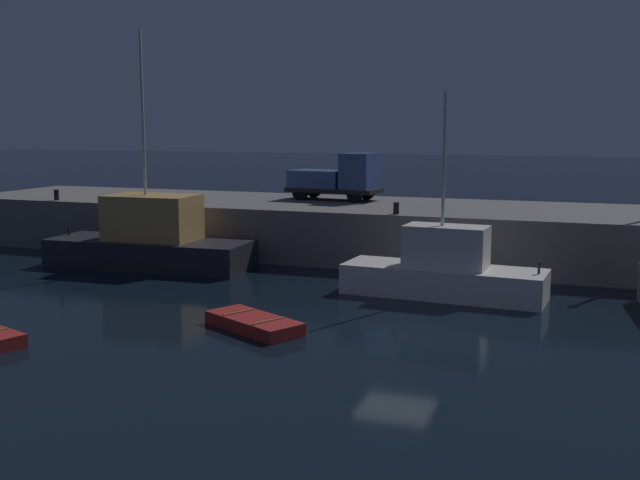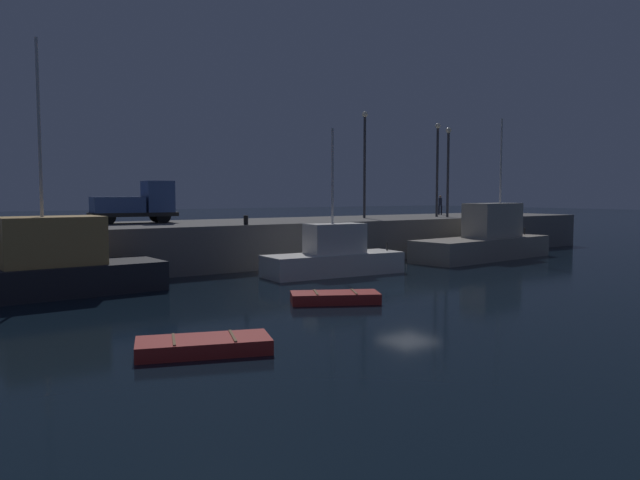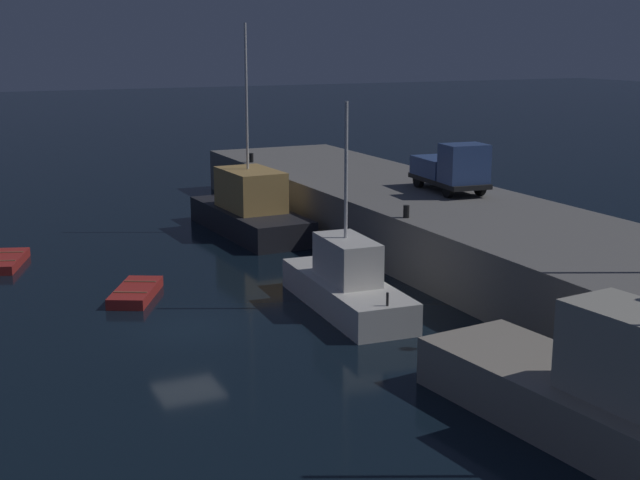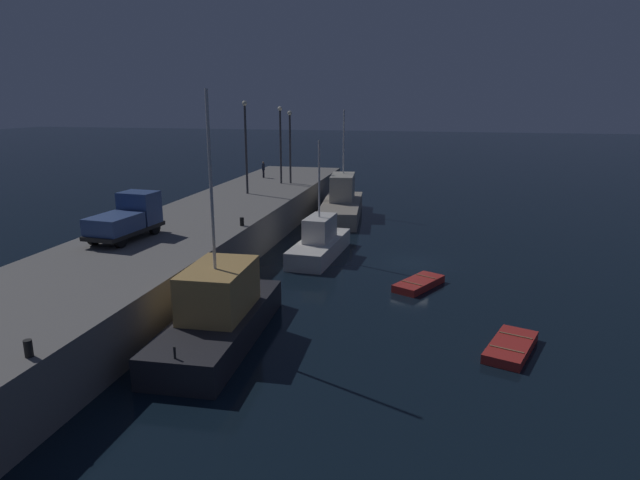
{
  "view_description": "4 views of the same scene",
  "coord_description": "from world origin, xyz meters",
  "px_view_note": "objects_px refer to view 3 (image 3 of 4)",
  "views": [
    {
      "loc": [
        5.82,
        -23.59,
        6.98
      ],
      "look_at": [
        -5.0,
        6.26,
        2.13
      ],
      "focal_mm": 41.97,
      "sensor_mm": 36.0,
      "label": 1
    },
    {
      "loc": [
        -19.88,
        -21.63,
        4.64
      ],
      "look_at": [
        -1.66,
        5.14,
        2.19
      ],
      "focal_mm": 34.13,
      "sensor_mm": 36.0,
      "label": 2
    },
    {
      "loc": [
        30.5,
        -8.67,
        10.74
      ],
      "look_at": [
        -1.79,
        6.43,
        2.46
      ],
      "focal_mm": 48.87,
      "sensor_mm": 36.0,
      "label": 3
    },
    {
      "loc": [
        -37.07,
        -1.87,
        11.15
      ],
      "look_at": [
        -3.49,
        5.73,
        2.24
      ],
      "focal_mm": 30.8,
      "sensor_mm": 36.0,
      "label": 4
    }
  ],
  "objects_px": {
    "fishing_trawler_red": "(617,402)",
    "bollard_central": "(406,212)",
    "utility_truck": "(452,169)",
    "bollard_west": "(251,158)",
    "fishing_boat_white": "(250,210)",
    "rowboat_white_mid": "(4,261)",
    "fishing_boat_blue": "(346,285)",
    "dinghy_orange_near": "(136,292)"
  },
  "relations": [
    {
      "from": "fishing_trawler_red",
      "to": "bollard_central",
      "type": "height_order",
      "value": "fishing_trawler_red"
    },
    {
      "from": "utility_truck",
      "to": "bollard_west",
      "type": "xyz_separation_m",
      "value": [
        -15.15,
        -5.55,
        -0.96
      ]
    },
    {
      "from": "fishing_boat_white",
      "to": "bollard_west",
      "type": "bearing_deg",
      "value": 158.63
    },
    {
      "from": "rowboat_white_mid",
      "to": "fishing_boat_blue",
      "type": "bearing_deg",
      "value": 42.06
    },
    {
      "from": "utility_truck",
      "to": "bollard_central",
      "type": "relative_size",
      "value": 9.56
    },
    {
      "from": "rowboat_white_mid",
      "to": "bollard_central",
      "type": "xyz_separation_m",
      "value": [
        9.95,
        16.55,
        2.85
      ]
    },
    {
      "from": "dinghy_orange_near",
      "to": "bollard_west",
      "type": "distance_m",
      "value": 21.83
    },
    {
      "from": "fishing_boat_blue",
      "to": "utility_truck",
      "type": "xyz_separation_m",
      "value": [
        -8.03,
        10.24,
        3.02
      ]
    },
    {
      "from": "fishing_boat_white",
      "to": "rowboat_white_mid",
      "type": "bearing_deg",
      "value": -82.47
    },
    {
      "from": "bollard_central",
      "to": "dinghy_orange_near",
      "type": "bearing_deg",
      "value": -99.34
    },
    {
      "from": "rowboat_white_mid",
      "to": "bollard_central",
      "type": "height_order",
      "value": "bollard_central"
    },
    {
      "from": "rowboat_white_mid",
      "to": "fishing_boat_white",
      "type": "bearing_deg",
      "value": 97.53
    },
    {
      "from": "fishing_trawler_red",
      "to": "rowboat_white_mid",
      "type": "height_order",
      "value": "fishing_trawler_red"
    },
    {
      "from": "fishing_boat_blue",
      "to": "bollard_west",
      "type": "xyz_separation_m",
      "value": [
        -23.19,
        4.69,
        2.05
      ]
    },
    {
      "from": "utility_truck",
      "to": "bollard_central",
      "type": "distance_m",
      "value": 7.42
    },
    {
      "from": "rowboat_white_mid",
      "to": "bollard_west",
      "type": "relative_size",
      "value": 6.99
    },
    {
      "from": "bollard_west",
      "to": "fishing_boat_blue",
      "type": "bearing_deg",
      "value": -11.43
    },
    {
      "from": "fishing_boat_blue",
      "to": "bollard_west",
      "type": "bearing_deg",
      "value": 168.57
    },
    {
      "from": "fishing_boat_blue",
      "to": "bollard_central",
      "type": "relative_size",
      "value": 14.8
    },
    {
      "from": "fishing_boat_white",
      "to": "bollard_central",
      "type": "bearing_deg",
      "value": 15.28
    },
    {
      "from": "utility_truck",
      "to": "bollard_west",
      "type": "height_order",
      "value": "utility_truck"
    },
    {
      "from": "utility_truck",
      "to": "bollard_central",
      "type": "bearing_deg",
      "value": -49.31
    },
    {
      "from": "dinghy_orange_near",
      "to": "bollard_central",
      "type": "relative_size",
      "value": 7.08
    },
    {
      "from": "fishing_trawler_red",
      "to": "bollard_west",
      "type": "bearing_deg",
      "value": 174.33
    },
    {
      "from": "fishing_boat_white",
      "to": "bollard_west",
      "type": "relative_size",
      "value": 19.29
    },
    {
      "from": "dinghy_orange_near",
      "to": "bollard_central",
      "type": "xyz_separation_m",
      "value": [
        1.98,
        12.03,
        2.84
      ]
    },
    {
      "from": "fishing_trawler_red",
      "to": "bollard_central",
      "type": "xyz_separation_m",
      "value": [
        -17.25,
        3.67,
        1.76
      ]
    },
    {
      "from": "fishing_boat_white",
      "to": "utility_truck",
      "type": "distance_m",
      "value": 11.5
    },
    {
      "from": "rowboat_white_mid",
      "to": "bollard_west",
      "type": "distance_m",
      "value": 19.58
    },
    {
      "from": "rowboat_white_mid",
      "to": "bollard_west",
      "type": "height_order",
      "value": "bollard_west"
    },
    {
      "from": "fishing_boat_white",
      "to": "rowboat_white_mid",
      "type": "relative_size",
      "value": 2.76
    },
    {
      "from": "fishing_trawler_red",
      "to": "fishing_boat_white",
      "type": "bearing_deg",
      "value": 179.07
    },
    {
      "from": "bollard_west",
      "to": "utility_truck",
      "type": "bearing_deg",
      "value": 20.13
    },
    {
      "from": "fishing_boat_blue",
      "to": "bollard_central",
      "type": "distance_m",
      "value": 6.03
    },
    {
      "from": "fishing_boat_white",
      "to": "dinghy_orange_near",
      "type": "xyz_separation_m",
      "value": [
        9.73,
        -8.84,
        -1.11
      ]
    },
    {
      "from": "utility_truck",
      "to": "bollard_central",
      "type": "xyz_separation_m",
      "value": [
        4.8,
        -5.58,
        -0.98
      ]
    },
    {
      "from": "utility_truck",
      "to": "fishing_boat_blue",
      "type": "bearing_deg",
      "value": -51.89
    },
    {
      "from": "bollard_west",
      "to": "fishing_trawler_red",
      "type": "bearing_deg",
      "value": -5.67
    },
    {
      "from": "rowboat_white_mid",
      "to": "bollard_central",
      "type": "bearing_deg",
      "value": 59.0
    },
    {
      "from": "bollard_central",
      "to": "fishing_boat_white",
      "type": "bearing_deg",
      "value": -164.72
    },
    {
      "from": "fishing_boat_blue",
      "to": "bollard_west",
      "type": "height_order",
      "value": "fishing_boat_blue"
    },
    {
      "from": "fishing_boat_white",
      "to": "dinghy_orange_near",
      "type": "height_order",
      "value": "fishing_boat_white"
    }
  ]
}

